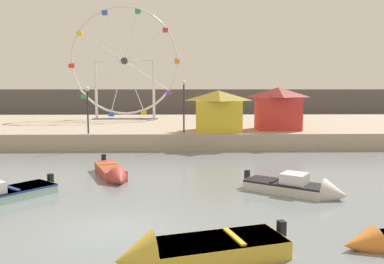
% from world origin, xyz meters
% --- Properties ---
extents(ground_plane, '(240.00, 240.00, 0.00)m').
position_xyz_m(ground_plane, '(0.00, 0.00, 0.00)').
color(ground_plane, slate).
extents(quay_promenade, '(110.00, 21.39, 1.27)m').
position_xyz_m(quay_promenade, '(0.00, 27.15, 0.63)').
color(quay_promenade, tan).
rests_on(quay_promenade, ground_plane).
extents(distant_town_skyline, '(140.00, 3.00, 4.40)m').
position_xyz_m(distant_town_skyline, '(0.00, 48.24, 2.20)').
color(distant_town_skyline, '#564C47').
rests_on(distant_town_skyline, ground_plane).
extents(motorboat_mustard_yellow, '(5.00, 2.81, 1.48)m').
position_xyz_m(motorboat_mustard_yellow, '(2.45, -2.55, 0.28)').
color(motorboat_mustard_yellow, gold).
rests_on(motorboat_mustard_yellow, ground_plane).
extents(motorboat_pale_grey, '(4.45, 3.63, 1.32)m').
position_xyz_m(motorboat_pale_grey, '(7.57, 4.23, 0.30)').
color(motorboat_pale_grey, silver).
rests_on(motorboat_pale_grey, ground_plane).
extents(motorboat_faded_red, '(2.63, 4.62, 1.12)m').
position_xyz_m(motorboat_faded_red, '(-1.39, 7.68, 0.29)').
color(motorboat_faded_red, '#B24238').
rests_on(motorboat_faded_red, ground_plane).
extents(ferris_wheel_white_frame, '(11.89, 1.20, 12.06)m').
position_xyz_m(ferris_wheel_white_frame, '(-4.03, 30.86, 7.33)').
color(ferris_wheel_white_frame, silver).
rests_on(ferris_wheel_white_frame, quay_promenade).
extents(carnival_booth_red_striped, '(3.87, 3.17, 3.46)m').
position_xyz_m(carnival_booth_red_striped, '(10.05, 19.67, 3.07)').
color(carnival_booth_red_striped, red).
rests_on(carnival_booth_red_striped, quay_promenade).
extents(carnival_booth_yellow_awning, '(4.00, 3.57, 3.22)m').
position_xyz_m(carnival_booth_yellow_awning, '(5.09, 18.77, 2.94)').
color(carnival_booth_yellow_awning, yellow).
rests_on(carnival_booth_yellow_awning, quay_promenade).
extents(promenade_lamp_near, '(0.32, 0.32, 3.99)m').
position_xyz_m(promenade_lamp_near, '(2.36, 17.49, 3.87)').
color(promenade_lamp_near, '#2D2D33').
rests_on(promenade_lamp_near, quay_promenade).
extents(promenade_lamp_far, '(0.32, 0.32, 3.51)m').
position_xyz_m(promenade_lamp_far, '(-4.82, 17.04, 3.60)').
color(promenade_lamp_far, '#2D2D33').
rests_on(promenade_lamp_far, quay_promenade).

